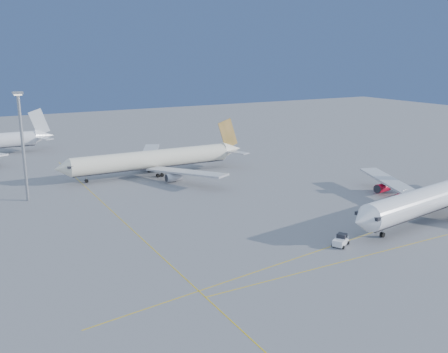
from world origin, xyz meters
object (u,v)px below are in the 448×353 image
airliner_virgin (446,194)px  pushback_tug (341,240)px  light_mast (22,138)px  airliner_etihad (156,159)px

airliner_virgin → pushback_tug: bearing=176.1°
airliner_virgin → light_mast: 104.58m
airliner_virgin → light_mast: light_mast is taller
airliner_etihad → pushback_tug: airliner_etihad is taller
airliner_etihad → light_mast: (-40.01, -11.04, 11.62)m
airliner_virgin → airliner_etihad: (-44.73, 71.24, -0.11)m
airliner_etihad → pushback_tug: bearing=-82.3°
pushback_tug → light_mast: light_mast is taller
pushback_tug → light_mast: (-49.89, 63.32, 15.47)m
airliner_virgin → light_mast: size_ratio=2.41×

